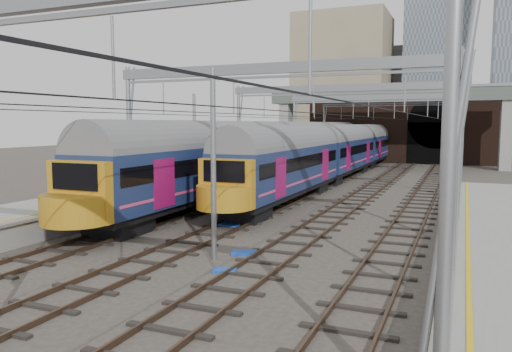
% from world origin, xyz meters
% --- Properties ---
extents(ground, '(160.00, 160.00, 0.00)m').
position_xyz_m(ground, '(0.00, 0.00, 0.00)').
color(ground, '#38332D').
rests_on(ground, ground).
extents(platform_left, '(4.32, 55.00, 1.12)m').
position_xyz_m(platform_left, '(-10.18, 2.50, 0.55)').
color(platform_left, gray).
rests_on(platform_left, ground).
extents(tracks, '(14.40, 80.00, 0.22)m').
position_xyz_m(tracks, '(0.00, 15.00, 0.02)').
color(tracks, '#4C3828').
rests_on(tracks, ground).
extents(overhead_line, '(16.80, 80.00, 8.00)m').
position_xyz_m(overhead_line, '(0.00, 21.49, 6.57)').
color(overhead_line, gray).
rests_on(overhead_line, ground).
extents(retaining_wall, '(28.00, 2.75, 9.00)m').
position_xyz_m(retaining_wall, '(1.40, 51.93, 4.33)').
color(retaining_wall, black).
rests_on(retaining_wall, ground).
extents(overbridge, '(28.00, 3.00, 9.25)m').
position_xyz_m(overbridge, '(0.00, 46.00, 7.27)').
color(overbridge, gray).
rests_on(overbridge, ground).
extents(city_skyline, '(37.50, 27.50, 60.00)m').
position_xyz_m(city_skyline, '(2.73, 70.48, 17.09)').
color(city_skyline, tan).
rests_on(city_skyline, ground).
extents(train_main, '(2.90, 67.01, 4.95)m').
position_xyz_m(train_main, '(-2.00, 40.41, 2.55)').
color(train_main, black).
rests_on(train_main, ground).
extents(train_second, '(3.09, 53.48, 5.21)m').
position_xyz_m(train_second, '(-6.00, 28.22, 2.66)').
color(train_second, black).
rests_on(train_second, ground).
extents(equip_cover_a, '(1.12, 0.95, 0.11)m').
position_xyz_m(equip_cover_a, '(0.71, 3.12, 0.06)').
color(equip_cover_a, '#1745B3').
rests_on(equip_cover_a, ground).
extents(equip_cover_b, '(1.05, 0.84, 0.11)m').
position_xyz_m(equip_cover_b, '(-2.16, 7.67, 0.06)').
color(equip_cover_b, '#1745B3').
rests_on(equip_cover_b, ground).
extents(equip_cover_c, '(0.91, 0.76, 0.09)m').
position_xyz_m(equip_cover_c, '(1.04, 0.77, 0.05)').
color(equip_cover_c, '#1745B3').
rests_on(equip_cover_c, ground).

